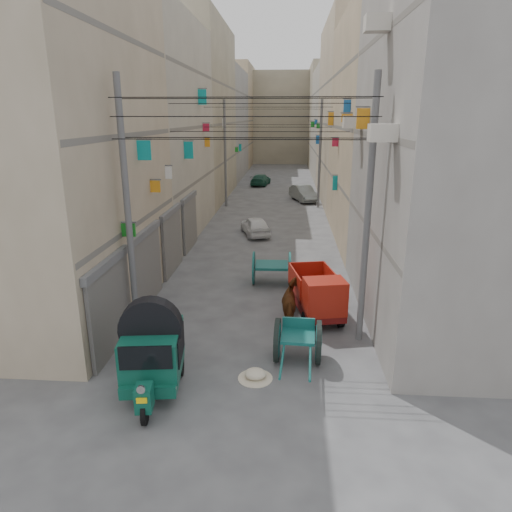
# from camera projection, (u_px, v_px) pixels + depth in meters

# --- Properties ---
(ground) EXTENTS (140.00, 140.00, 0.00)m
(ground) POSITION_uv_depth(u_px,v_px,m) (219.00, 474.00, 9.07)
(ground) COLOR #47474A
(ground) RESTS_ON ground
(building_row_left) EXTENTS (8.00, 62.00, 14.00)m
(building_row_left) POSITION_uv_depth(u_px,v_px,m) (185.00, 120.00, 40.24)
(building_row_left) COLOR tan
(building_row_left) RESTS_ON ground
(building_row_right) EXTENTS (8.00, 62.00, 14.00)m
(building_row_right) POSITION_uv_depth(u_px,v_px,m) (368.00, 120.00, 39.17)
(building_row_right) COLOR gray
(building_row_right) RESTS_ON ground
(end_cap_building) EXTENTS (22.00, 10.00, 13.00)m
(end_cap_building) POSITION_uv_depth(u_px,v_px,m) (281.00, 118.00, 70.09)
(end_cap_building) COLOR tan
(end_cap_building) RESTS_ON ground
(shutters_left) EXTENTS (0.18, 14.40, 2.88)m
(shutters_left) POSITION_uv_depth(u_px,v_px,m) (161.00, 251.00, 18.79)
(shutters_left) COLOR #47474B
(shutters_left) RESTS_ON ground
(signboards) EXTENTS (8.22, 40.52, 5.67)m
(signboards) POSITION_uv_depth(u_px,v_px,m) (268.00, 172.00, 28.71)
(signboards) COLOR #178321
(signboards) RESTS_ON ground
(ac_units) EXTENTS (0.70, 6.55, 3.35)m
(ac_units) POSITION_uv_depth(u_px,v_px,m) (368.00, 95.00, 13.95)
(ac_units) COLOR beige
(ac_units) RESTS_ON ground
(utility_poles) EXTENTS (7.40, 22.20, 8.00)m
(utility_poles) POSITION_uv_depth(u_px,v_px,m) (265.00, 172.00, 24.10)
(utility_poles) COLOR #5B5B5E
(utility_poles) RESTS_ON ground
(overhead_cables) EXTENTS (7.40, 22.52, 1.12)m
(overhead_cables) POSITION_uv_depth(u_px,v_px,m) (262.00, 117.00, 20.81)
(overhead_cables) COLOR black
(overhead_cables) RESTS_ON ground
(auto_rickshaw) EXTENTS (1.79, 2.81, 1.93)m
(auto_rickshaw) POSITION_uv_depth(u_px,v_px,m) (152.00, 350.00, 11.56)
(auto_rickshaw) COLOR black
(auto_rickshaw) RESTS_ON ground
(tonga_cart) EXTENTS (1.39, 2.87, 1.27)m
(tonga_cart) POSITION_uv_depth(u_px,v_px,m) (298.00, 340.00, 13.05)
(tonga_cart) COLOR black
(tonga_cart) RESTS_ON ground
(mini_truck) EXTENTS (1.94, 3.26, 1.71)m
(mini_truck) POSITION_uv_depth(u_px,v_px,m) (319.00, 298.00, 15.71)
(mini_truck) COLOR black
(mini_truck) RESTS_ON ground
(second_cart) EXTENTS (1.62, 1.44, 1.40)m
(second_cart) POSITION_uv_depth(u_px,v_px,m) (272.00, 267.00, 19.12)
(second_cart) COLOR #145854
(second_cart) RESTS_ON ground
(feed_sack) EXTENTS (0.59, 0.47, 0.29)m
(feed_sack) POSITION_uv_depth(u_px,v_px,m) (255.00, 374.00, 12.32)
(feed_sack) COLOR beige
(feed_sack) RESTS_ON ground
(horse) EXTENTS (0.90, 1.78, 1.46)m
(horse) POSITION_uv_depth(u_px,v_px,m) (293.00, 304.00, 15.43)
(horse) COLOR maroon
(horse) RESTS_ON ground
(distant_car_white) EXTENTS (2.19, 3.50, 1.11)m
(distant_car_white) POSITION_uv_depth(u_px,v_px,m) (255.00, 226.00, 27.14)
(distant_car_white) COLOR white
(distant_car_white) RESTS_ON ground
(distant_car_grey) EXTENTS (2.50, 4.09, 1.27)m
(distant_car_grey) POSITION_uv_depth(u_px,v_px,m) (303.00, 193.00, 38.04)
(distant_car_grey) COLOR slate
(distant_car_grey) RESTS_ON ground
(distant_car_green) EXTENTS (2.09, 4.05, 1.12)m
(distant_car_green) POSITION_uv_depth(u_px,v_px,m) (261.00, 180.00, 46.79)
(distant_car_green) COLOR #1C5340
(distant_car_green) RESTS_ON ground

